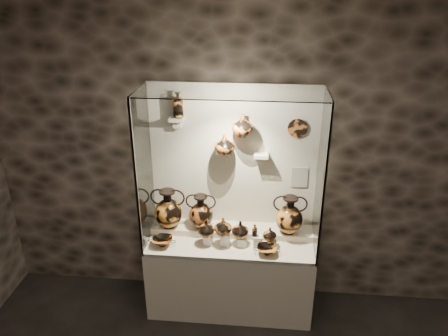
# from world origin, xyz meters

# --- Properties ---
(ceiling) EXTENTS (5.00, 5.00, 0.00)m
(ceiling) POSITION_xyz_m (0.00, 0.00, 3.20)
(ceiling) COLOR white
(ceiling) RESTS_ON wall_back
(wall_back) EXTENTS (5.00, 0.02, 3.20)m
(wall_back) POSITION_xyz_m (0.00, 2.50, 1.60)
(wall_back) COLOR black
(wall_back) RESTS_ON ground
(plinth) EXTENTS (1.70, 0.60, 0.80)m
(plinth) POSITION_xyz_m (0.00, 2.18, 0.40)
(plinth) COLOR beige
(plinth) RESTS_ON floor
(front_tier) EXTENTS (1.68, 0.58, 0.03)m
(front_tier) POSITION_xyz_m (0.00, 2.18, 0.82)
(front_tier) COLOR beige
(front_tier) RESTS_ON plinth
(rear_tier) EXTENTS (1.70, 0.25, 0.10)m
(rear_tier) POSITION_xyz_m (0.00, 2.35, 0.85)
(rear_tier) COLOR beige
(rear_tier) RESTS_ON plinth
(back_panel) EXTENTS (1.70, 0.03, 1.60)m
(back_panel) POSITION_xyz_m (0.00, 2.50, 1.60)
(back_panel) COLOR beige
(back_panel) RESTS_ON plinth
(glass_front) EXTENTS (1.70, 0.01, 1.60)m
(glass_front) POSITION_xyz_m (0.00, 1.88, 1.60)
(glass_front) COLOR white
(glass_front) RESTS_ON plinth
(glass_left) EXTENTS (0.01, 0.60, 1.60)m
(glass_left) POSITION_xyz_m (-0.85, 2.18, 1.60)
(glass_left) COLOR white
(glass_left) RESTS_ON plinth
(glass_right) EXTENTS (0.01, 0.60, 1.60)m
(glass_right) POSITION_xyz_m (0.85, 2.18, 1.60)
(glass_right) COLOR white
(glass_right) RESTS_ON plinth
(glass_top) EXTENTS (1.70, 0.60, 0.01)m
(glass_top) POSITION_xyz_m (0.00, 2.18, 2.40)
(glass_top) COLOR white
(glass_top) RESTS_ON back_panel
(frame_post_left) EXTENTS (0.02, 0.02, 1.60)m
(frame_post_left) POSITION_xyz_m (-0.84, 1.89, 1.60)
(frame_post_left) COLOR gray
(frame_post_left) RESTS_ON plinth
(frame_post_right) EXTENTS (0.02, 0.02, 1.60)m
(frame_post_right) POSITION_xyz_m (0.84, 1.89, 1.60)
(frame_post_right) COLOR gray
(frame_post_right) RESTS_ON plinth
(pedestal_a) EXTENTS (0.09, 0.09, 0.10)m
(pedestal_a) POSITION_xyz_m (-0.22, 2.13, 0.88)
(pedestal_a) COLOR silver
(pedestal_a) RESTS_ON front_tier
(pedestal_b) EXTENTS (0.09, 0.09, 0.13)m
(pedestal_b) POSITION_xyz_m (-0.05, 2.13, 0.90)
(pedestal_b) COLOR silver
(pedestal_b) RESTS_ON front_tier
(pedestal_c) EXTENTS (0.09, 0.09, 0.09)m
(pedestal_c) POSITION_xyz_m (0.12, 2.13, 0.88)
(pedestal_c) COLOR silver
(pedestal_c) RESTS_ON front_tier
(pedestal_d) EXTENTS (0.09, 0.09, 0.12)m
(pedestal_d) POSITION_xyz_m (0.28, 2.13, 0.89)
(pedestal_d) COLOR silver
(pedestal_d) RESTS_ON front_tier
(pedestal_e) EXTENTS (0.09, 0.09, 0.08)m
(pedestal_e) POSITION_xyz_m (0.42, 2.13, 0.87)
(pedestal_e) COLOR silver
(pedestal_e) RESTS_ON front_tier
(bracket_ul) EXTENTS (0.14, 0.12, 0.04)m
(bracket_ul) POSITION_xyz_m (-0.55, 2.42, 2.05)
(bracket_ul) COLOR beige
(bracket_ul) RESTS_ON back_panel
(bracket_ca) EXTENTS (0.14, 0.12, 0.04)m
(bracket_ca) POSITION_xyz_m (-0.10, 2.42, 1.70)
(bracket_ca) COLOR beige
(bracket_ca) RESTS_ON back_panel
(bracket_cb) EXTENTS (0.10, 0.12, 0.04)m
(bracket_cb) POSITION_xyz_m (0.10, 2.42, 1.90)
(bracket_cb) COLOR beige
(bracket_cb) RESTS_ON back_panel
(bracket_cc) EXTENTS (0.14, 0.12, 0.04)m
(bracket_cc) POSITION_xyz_m (0.28, 2.42, 1.70)
(bracket_cc) COLOR beige
(bracket_cc) RESTS_ON back_panel
(amphora_left) EXTENTS (0.35, 0.35, 0.43)m
(amphora_left) POSITION_xyz_m (-0.66, 2.30, 1.11)
(amphora_left) COLOR orange
(amphora_left) RESTS_ON rear_tier
(amphora_mid) EXTENTS (0.37, 0.37, 0.37)m
(amphora_mid) POSITION_xyz_m (-0.32, 2.32, 1.09)
(amphora_mid) COLOR #A74F1D
(amphora_mid) RESTS_ON rear_tier
(amphora_right) EXTENTS (0.37, 0.37, 0.41)m
(amphora_right) POSITION_xyz_m (0.59, 2.31, 1.11)
(amphora_right) COLOR orange
(amphora_right) RESTS_ON rear_tier
(jug_a) EXTENTS (0.19, 0.19, 0.18)m
(jug_a) POSITION_xyz_m (-0.24, 2.11, 1.02)
(jug_a) COLOR orange
(jug_a) RESTS_ON pedestal_a
(jug_b) EXTENTS (0.22, 0.22, 0.18)m
(jug_b) POSITION_xyz_m (-0.07, 2.11, 1.05)
(jug_b) COLOR #A74F1D
(jug_b) RESTS_ON pedestal_b
(jug_c) EXTENTS (0.20, 0.20, 0.18)m
(jug_c) POSITION_xyz_m (0.10, 2.14, 1.01)
(jug_c) COLOR orange
(jug_c) RESTS_ON pedestal_c
(jug_e) EXTENTS (0.17, 0.17, 0.14)m
(jug_e) POSITION_xyz_m (0.40, 2.13, 0.98)
(jug_e) COLOR orange
(jug_e) RESTS_ON pedestal_e
(lekythos_small) EXTENTS (0.08, 0.08, 0.14)m
(lekythos_small) POSITION_xyz_m (0.24, 2.13, 1.02)
(lekythos_small) COLOR #A74F1D
(lekythos_small) RESTS_ON pedestal_d
(kylix_left) EXTENTS (0.29, 0.25, 0.10)m
(kylix_left) POSITION_xyz_m (-0.68, 2.05, 0.88)
(kylix_left) COLOR #A74F1D
(kylix_left) RESTS_ON front_tier
(kylix_right) EXTENTS (0.30, 0.28, 0.10)m
(kylix_right) POSITION_xyz_m (0.37, 2.00, 0.88)
(kylix_right) COLOR orange
(kylix_right) RESTS_ON front_tier
(lekythos_tall) EXTENTS (0.13, 0.13, 0.27)m
(lekythos_tall) POSITION_xyz_m (-0.53, 2.42, 2.20)
(lekythos_tall) COLOR orange
(lekythos_tall) RESTS_ON bracket_ul
(ovoid_vase_a) EXTENTS (0.24, 0.24, 0.21)m
(ovoid_vase_a) POSITION_xyz_m (-0.08, 2.37, 1.82)
(ovoid_vase_a) COLOR #A74F1D
(ovoid_vase_a) RESTS_ON bracket_ca
(ovoid_vase_b) EXTENTS (0.21, 0.21, 0.22)m
(ovoid_vase_b) POSITION_xyz_m (0.10, 2.37, 2.03)
(ovoid_vase_b) COLOR #A74F1D
(ovoid_vase_b) RESTS_ON bracket_cb
(wall_plate) EXTENTS (0.19, 0.02, 0.19)m
(wall_plate) POSITION_xyz_m (0.62, 2.47, 1.98)
(wall_plate) COLOR #A85721
(wall_plate) RESTS_ON back_panel
(info_placard) EXTENTS (0.16, 0.01, 0.22)m
(info_placard) POSITION_xyz_m (0.68, 2.47, 1.45)
(info_placard) COLOR beige
(info_placard) RESTS_ON back_panel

